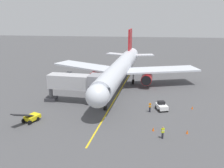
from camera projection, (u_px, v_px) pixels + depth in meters
ground_plane at (115, 85)px, 56.82m from camera, size 220.00×220.00×0.00m
apron_lead_in_line at (117, 96)px, 49.18m from camera, size 3.99×39.85×0.01m
airplane at (120, 69)px, 54.04m from camera, size 34.65×40.35×11.50m
jet_bridge at (79, 83)px, 44.59m from camera, size 11.50×3.86×5.40m
ground_crew_marshaller at (163, 132)px, 32.51m from camera, size 0.47×0.40×1.71m
ground_crew_wing_walker at (150, 107)px, 41.09m from camera, size 0.44×0.31×1.71m
tug_near_nose at (113, 70)px, 67.33m from camera, size 1.80×2.46×1.50m
tug_portside at (162, 106)px, 41.95m from camera, size 2.13×2.64×1.50m
belt_loader_starboard_side at (31, 117)px, 37.58m from camera, size 2.93×4.67×2.32m
baggage_cart_rear_apron at (69, 75)px, 62.56m from camera, size 2.20×2.91×1.27m
safety_cone_nose_left at (192, 108)px, 42.53m from camera, size 0.32×0.32×0.55m
safety_cone_nose_right at (153, 129)px, 34.78m from camera, size 0.32×0.32×0.55m
safety_cone_wing_port at (187, 132)px, 33.96m from camera, size 0.32×0.32×0.55m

